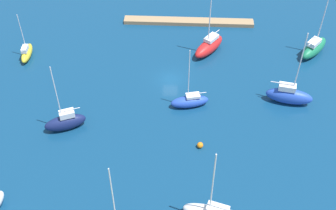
% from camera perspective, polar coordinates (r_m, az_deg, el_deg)
% --- Properties ---
extents(water, '(160.00, 160.00, 0.00)m').
position_cam_1_polar(water, '(71.64, 0.31, 3.41)').
color(water, navy).
rests_on(water, ground).
extents(pier_dock, '(24.82, 2.11, 0.73)m').
position_cam_1_polar(pier_dock, '(85.05, 2.72, 10.89)').
color(pier_dock, '#997A56').
rests_on(pier_dock, ground).
extents(sailboat_blue_far_south, '(7.37, 3.46, 12.87)m').
position_cam_1_polar(sailboat_blue_far_south, '(69.07, 15.60, 1.24)').
color(sailboat_blue_far_south, '#2347B2').
rests_on(sailboat_blue_far_south, water).
extents(sailboat_yellow_outer_mooring, '(1.78, 5.27, 8.41)m').
position_cam_1_polar(sailboat_yellow_outer_mooring, '(79.57, -18.07, 6.56)').
color(sailboat_yellow_outer_mooring, yellow).
rests_on(sailboat_yellow_outer_mooring, water).
extents(sailboat_navy_lone_north, '(6.28, 4.13, 11.46)m').
position_cam_1_polar(sailboat_navy_lone_north, '(64.34, -13.33, -2.14)').
color(sailboat_navy_lone_north, '#141E4C').
rests_on(sailboat_navy_lone_north, water).
extents(sailboat_red_along_channel, '(6.40, 7.49, 13.73)m').
position_cam_1_polar(sailboat_red_along_channel, '(77.12, 5.41, 7.75)').
color(sailboat_red_along_channel, red).
rests_on(sailboat_red_along_channel, water).
extents(sailboat_green_near_pier, '(6.54, 7.24, 11.58)m').
position_cam_1_polar(sailboat_green_near_pier, '(80.54, 18.62, 7.17)').
color(sailboat_green_near_pier, '#19724C').
rests_on(sailboat_green_near_pier, water).
extents(sailboat_blue_mid_basin, '(6.15, 3.23, 10.57)m').
position_cam_1_polar(sailboat_blue_mid_basin, '(66.31, 2.88, 0.53)').
color(sailboat_blue_mid_basin, '#2347B2').
rests_on(sailboat_blue_mid_basin, water).
extents(mooring_buoy_orange, '(0.87, 0.87, 0.87)m').
position_cam_1_polar(mooring_buoy_orange, '(60.91, 4.24, -5.28)').
color(mooring_buoy_orange, orange).
rests_on(mooring_buoy_orange, water).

